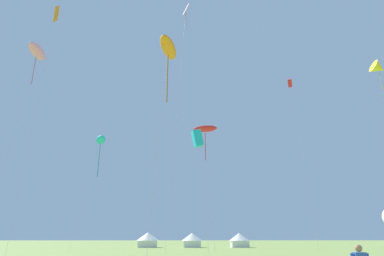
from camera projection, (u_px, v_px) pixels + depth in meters
The scene contains 12 objects.
kite_red_parafoil at pixel (205, 129), 47.82m from camera, with size 3.79×3.51×17.79m.
kite_pink_parafoil at pixel (37, 52), 42.79m from camera, with size 1.79×4.58×26.16m.
kite_red_box at pixel (290, 84), 61.97m from camera, with size 2.00×1.73×30.88m.
kite_orange_parafoil at pixel (168, 48), 23.83m from camera, with size 1.69×3.29×15.78m.
kite_cyan_box at pixel (197, 138), 39.02m from camera, with size 1.97×1.75×14.37m.
kite_yellow_delta at pixel (378, 68), 47.89m from camera, with size 3.34×2.47×27.04m.
kite_orange_diamond at pixel (56, 16), 39.58m from camera, with size 1.11×2.52×29.38m.
kite_cyan_parafoil at pixel (101, 140), 47.42m from camera, with size 3.69×4.05×16.07m.
kite_pink_diamond at pixel (186, 13), 45.24m from camera, with size 2.53×2.28×33.61m.
festival_tent_left at pixel (148, 239), 63.05m from camera, with size 4.33×4.33×2.81m.
festival_tent_center at pixel (192, 239), 63.16m from camera, with size 4.12×4.12×2.68m.
festival_tent_right at pixel (239, 239), 63.30m from camera, with size 4.12×4.12×2.68m.
Camera 1 is at (-0.56, -2.50, 1.95)m, focal length 30.11 mm.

